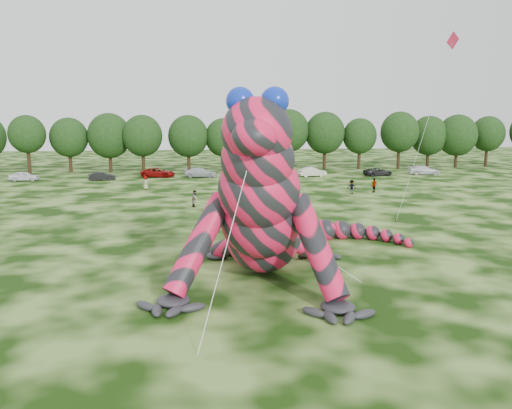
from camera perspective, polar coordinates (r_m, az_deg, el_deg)
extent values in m
plane|color=#16330A|center=(30.90, 12.04, -6.85)|extent=(240.00, 240.00, 0.00)
cube|color=#C5183F|center=(42.68, 21.58, 17.03)|extent=(1.43, 1.11, 1.17)
cylinder|color=silver|center=(42.96, 18.51, 7.36)|extent=(0.02, 0.02, 15.13)
cylinder|color=#382314|center=(44.52, 15.69, -1.77)|extent=(0.08, 0.08, 0.24)
imported|color=white|center=(78.96, -24.98, 2.95)|extent=(4.06, 1.76, 1.36)
imported|color=black|center=(75.49, -17.19, 3.11)|extent=(3.94, 1.91, 1.25)
imported|color=maroon|center=(77.63, -11.12, 3.60)|extent=(5.53, 3.38, 1.43)
imported|color=silver|center=(76.68, -6.32, 3.66)|extent=(5.27, 2.99, 1.44)
imported|color=#101A44|center=(76.30, 2.72, 3.67)|extent=(4.19, 1.69, 1.43)
imported|color=beige|center=(77.52, 6.44, 3.72)|extent=(4.59, 2.23, 1.45)
imported|color=black|center=(80.49, 13.77, 3.66)|extent=(4.80, 2.79, 1.26)
imported|color=silver|center=(84.05, 18.66, 3.73)|extent=(5.17, 2.72, 1.43)
imported|color=gray|center=(60.08, 10.87, 1.99)|extent=(1.12, 0.70, 1.66)
imported|color=gray|center=(61.78, 13.34, 2.15)|extent=(1.10, 0.83, 1.73)
imported|color=gray|center=(50.52, -6.98, 0.68)|extent=(0.89, 1.00, 1.69)
imported|color=gray|center=(64.26, -12.49, 2.44)|extent=(0.91, 0.67, 1.69)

